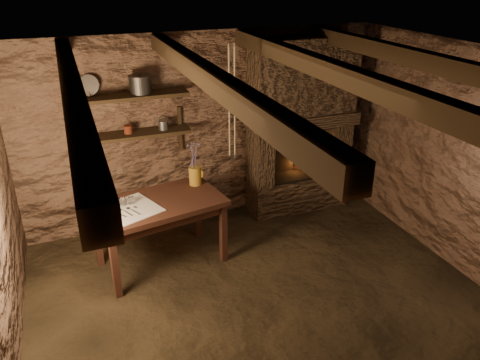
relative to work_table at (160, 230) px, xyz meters
name	(u,v)px	position (x,y,z in m)	size (l,w,h in m)	color
floor	(264,304)	(0.79, -1.08, -0.42)	(4.50, 4.50, 0.00)	black
back_wall	(203,130)	(0.79, 0.92, 0.78)	(4.50, 0.04, 2.40)	#4C3123
front_wall	(419,359)	(0.79, -3.08, 0.78)	(4.50, 0.04, 2.40)	#4C3123
right_wall	(464,163)	(3.04, -1.08, 0.78)	(0.04, 4.00, 2.40)	#4C3123
ceiling	(271,62)	(0.79, -1.08, 1.98)	(4.50, 4.00, 0.04)	black
beam_far_left	(72,90)	(-0.71, -1.08, 1.89)	(0.14, 3.95, 0.16)	black
beam_mid_left	(210,78)	(0.29, -1.08, 1.89)	(0.14, 3.95, 0.16)	black
beam_mid_right	(326,69)	(1.29, -1.08, 1.89)	(0.14, 3.95, 0.16)	black
beam_far_right	(424,60)	(2.29, -1.08, 1.89)	(0.14, 3.95, 0.16)	black
shelf_lower	(136,134)	(-0.06, 0.76, 0.88)	(1.25, 0.30, 0.04)	black
shelf_upper	(132,96)	(-0.06, 0.76, 1.33)	(1.25, 0.30, 0.04)	black
hearth	(300,122)	(2.04, 0.69, 0.81)	(1.43, 0.51, 2.30)	#332419
work_table	(160,230)	(0.00, 0.00, 0.00)	(1.49, 1.01, 0.78)	#351B12
linen_cloth	(124,212)	(-0.37, -0.10, 0.37)	(0.68, 0.55, 0.01)	silver
pewter_cutlery_row	(124,212)	(-0.37, -0.13, 0.38)	(0.57, 0.22, 0.01)	gray
drinking_glasses	(124,202)	(-0.35, 0.03, 0.41)	(0.22, 0.07, 0.09)	silver
stoneware_jug	(195,167)	(0.50, 0.27, 0.57)	(0.18, 0.18, 0.50)	#A97920
wooden_bowl	(101,206)	(-0.58, 0.04, 0.40)	(0.32, 0.32, 0.11)	#8F5E3E
iron_stockpot	(140,85)	(0.04, 0.76, 1.44)	(0.25, 0.25, 0.18)	#2D2B28
tin_pan	(89,85)	(-0.50, 0.86, 1.46)	(0.23, 0.23, 0.03)	gray
small_kettle	(163,125)	(0.27, 0.76, 0.95)	(0.15, 0.12, 0.16)	gray
rusty_tin	(128,129)	(-0.14, 0.76, 0.95)	(0.09, 0.09, 0.09)	#561E11
red_pot	(299,161)	(2.04, 0.64, 0.27)	(0.23, 0.23, 0.54)	maroon
hanging_ropes	(232,102)	(0.84, -0.03, 1.38)	(0.08, 0.08, 1.20)	#C9BB8D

